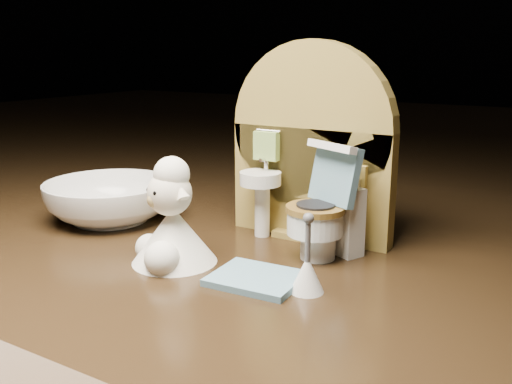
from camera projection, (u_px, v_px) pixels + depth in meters
backdrop_panel at (310, 154)px, 0.43m from camera, size 0.13×0.05×0.15m
toy_toilet at (327, 216)px, 0.40m from camera, size 0.05×0.06×0.08m
bath_mat at (256, 279)px, 0.36m from camera, size 0.06×0.05×0.00m
toilet_brush at (307, 271)px, 0.34m from camera, size 0.02×0.02×0.05m
plush_lamb at (171, 226)px, 0.39m from camera, size 0.06×0.06×0.08m
ceramic_bowl at (110, 201)px, 0.49m from camera, size 0.13×0.13×0.03m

